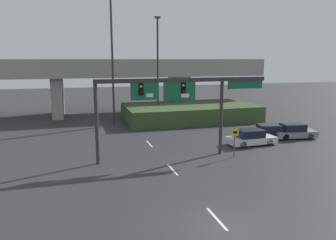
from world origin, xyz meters
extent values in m
plane|color=#2D2D30|center=(0.00, 0.00, 0.00)|extent=(160.00, 160.00, 0.00)
cube|color=silver|center=(0.00, 0.64, 0.00)|extent=(0.14, 2.40, 0.01)
cube|color=silver|center=(0.00, 8.21, 0.00)|extent=(0.14, 2.40, 0.01)
cube|color=silver|center=(0.00, 15.77, 0.00)|extent=(0.14, 2.40, 0.01)
cube|color=silver|center=(0.00, 23.33, 0.00)|extent=(0.14, 2.40, 0.01)
cube|color=silver|center=(0.00, 30.89, 0.00)|extent=(0.14, 2.40, 0.01)
cylinder|color=#2D2D30|center=(-5.02, 11.10, 3.17)|extent=(0.28, 0.28, 6.35)
cylinder|color=#2D2D30|center=(5.02, 11.10, 3.17)|extent=(0.28, 0.28, 6.35)
cube|color=#2D2D30|center=(1.87, 11.10, 6.19)|extent=(13.77, 0.32, 0.32)
cube|color=black|center=(-1.67, 11.10, 5.55)|extent=(0.40, 0.28, 0.95)
sphere|color=orange|center=(-1.67, 10.92, 5.77)|extent=(0.22, 0.22, 0.22)
sphere|color=black|center=(-1.67, 10.92, 5.34)|extent=(0.22, 0.22, 0.22)
cube|color=black|center=(1.67, 11.10, 5.55)|extent=(0.40, 0.28, 0.95)
sphere|color=orange|center=(1.67, 10.92, 5.77)|extent=(0.22, 0.22, 0.22)
sphere|color=black|center=(1.67, 10.92, 5.34)|extent=(0.22, 0.22, 0.22)
cube|color=#115B38|center=(-1.38, 11.00, 5.38)|extent=(2.16, 0.08, 1.30)
cube|color=white|center=(-1.00, 10.95, 5.08)|extent=(0.54, 0.03, 0.29)
cube|color=#115B38|center=(1.38, 11.00, 5.31)|extent=(2.58, 0.08, 1.44)
cube|color=white|center=(1.83, 10.95, 4.98)|extent=(0.65, 0.03, 0.32)
cube|color=#115B38|center=(7.07, 11.04, 5.71)|extent=(3.14, 0.07, 0.64)
cylinder|color=#4C4C4C|center=(5.58, 9.67, 1.22)|extent=(0.08, 0.08, 2.44)
cube|color=yellow|center=(5.58, 9.62, 2.09)|extent=(0.60, 0.03, 0.60)
cube|color=black|center=(5.58, 9.60, 2.09)|extent=(0.33, 0.01, 0.21)
cylinder|color=#2D2D30|center=(-2.08, 25.49, 8.90)|extent=(0.24, 0.24, 17.80)
cylinder|color=#2D2D30|center=(3.82, 27.52, 6.35)|extent=(0.24, 0.24, 12.71)
cube|color=#333333|center=(3.82, 27.52, 12.83)|extent=(0.70, 0.36, 0.24)
cube|color=gray|center=(0.00, 33.96, 6.11)|extent=(41.02, 8.37, 1.49)
cube|color=gray|center=(0.00, 29.97, 7.30)|extent=(41.02, 0.40, 0.90)
cube|color=gray|center=(-8.72, 33.96, 2.68)|extent=(1.40, 6.70, 5.36)
cube|color=gray|center=(8.72, 33.96, 2.68)|extent=(1.40, 6.70, 5.36)
cube|color=#384C28|center=(7.78, 26.30, 0.98)|extent=(16.63, 9.00, 1.96)
cube|color=silver|center=(8.99, 12.89, 0.45)|extent=(4.50, 1.99, 0.58)
cube|color=black|center=(8.82, 12.89, 1.09)|extent=(2.37, 1.73, 0.69)
cylinder|color=black|center=(10.34, 13.75, 0.32)|extent=(0.65, 0.24, 0.64)
cylinder|color=black|center=(10.40, 12.14, 0.32)|extent=(0.65, 0.24, 0.64)
cylinder|color=black|center=(7.59, 13.65, 0.32)|extent=(0.65, 0.24, 0.64)
cylinder|color=black|center=(7.65, 12.04, 0.32)|extent=(0.65, 0.24, 0.64)
cube|color=black|center=(12.32, 14.68, 0.43)|extent=(4.87, 2.71, 0.55)
cube|color=black|center=(12.14, 14.72, 1.04)|extent=(2.67, 2.10, 0.65)
cylinder|color=black|center=(13.87, 15.20, 0.32)|extent=(0.67, 0.34, 0.64)
cylinder|color=black|center=(13.56, 13.61, 0.32)|extent=(0.67, 0.34, 0.64)
cylinder|color=black|center=(11.08, 15.76, 0.32)|extent=(0.67, 0.34, 0.64)
cylinder|color=black|center=(10.76, 14.16, 0.32)|extent=(0.67, 0.34, 0.64)
cube|color=gray|center=(14.39, 13.99, 0.46)|extent=(4.39, 2.26, 0.61)
cube|color=black|center=(14.22, 14.01, 1.12)|extent=(2.36, 1.85, 0.71)
cylinder|color=black|center=(15.78, 14.61, 0.32)|extent=(0.66, 0.29, 0.64)
cylinder|color=black|center=(15.59, 13.06, 0.32)|extent=(0.66, 0.29, 0.64)
cylinder|color=black|center=(13.19, 14.91, 0.32)|extent=(0.66, 0.29, 0.64)
cylinder|color=black|center=(13.00, 13.37, 0.32)|extent=(0.66, 0.29, 0.64)
camera|label=1|loc=(-6.46, -13.15, 7.81)|focal=35.00mm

